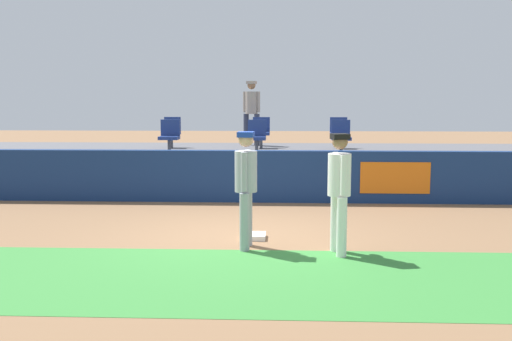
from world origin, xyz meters
TOP-DOWN VIEW (x-y plane):
  - ground_plane at (0.00, 0.00)m, footprint 60.00×60.00m
  - grass_foreground_strip at (0.00, -2.23)m, footprint 18.00×2.80m
  - first_base at (0.22, -0.09)m, footprint 0.40×0.40m
  - player_fielder_home at (1.52, -0.97)m, footprint 0.40×0.58m
  - player_runner_visitor at (0.14, -0.70)m, footprint 0.37×0.50m
  - field_wall at (0.02, 3.30)m, footprint 18.00×0.26m
  - bleacher_platform at (0.00, 5.87)m, footprint 18.00×4.80m
  - seat_front_center at (0.07, 4.74)m, footprint 0.44×0.44m
  - seat_front_left at (-2.06, 4.74)m, footprint 0.47×0.44m
  - seat_front_right at (2.11, 4.74)m, footprint 0.46×0.44m
  - seat_back_left at (-2.35, 6.54)m, footprint 0.45×0.44m
  - seat_back_center at (0.12, 6.54)m, footprint 0.47×0.44m
  - seat_back_right at (2.23, 6.54)m, footprint 0.47×0.44m
  - spectator_hooded at (-0.20, 7.49)m, footprint 0.50×0.43m

SIDE VIEW (x-z plane):
  - ground_plane at x=0.00m, z-range 0.00..0.00m
  - grass_foreground_strip at x=0.00m, z-range 0.00..0.01m
  - first_base at x=0.22m, z-range 0.00..0.08m
  - bleacher_platform at x=0.00m, z-range 0.00..0.91m
  - field_wall at x=0.02m, z-range 0.00..1.14m
  - player_fielder_home at x=1.52m, z-range 0.14..1.92m
  - player_runner_visitor at x=0.14m, z-range 0.14..1.93m
  - seat_front_center at x=0.07m, z-range 0.96..1.80m
  - seat_back_left at x=-2.35m, z-range 0.96..1.80m
  - seat_front_right at x=2.11m, z-range 0.96..1.80m
  - seat_back_center at x=0.12m, z-range 0.96..1.80m
  - seat_back_right at x=2.23m, z-range 0.96..1.80m
  - seat_front_left at x=-2.06m, z-range 0.96..1.80m
  - spectator_hooded at x=-0.20m, z-range 1.06..2.90m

